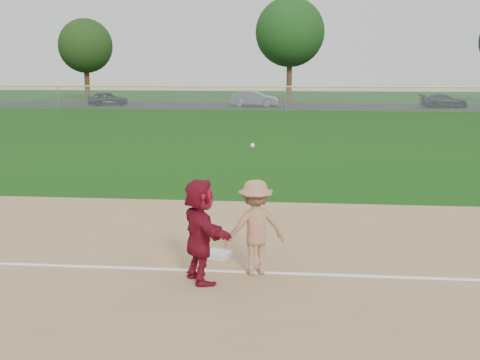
# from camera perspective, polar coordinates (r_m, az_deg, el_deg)

# --- Properties ---
(ground) EXTENTS (160.00, 160.00, 0.00)m
(ground) POSITION_cam_1_polar(r_m,az_deg,el_deg) (11.94, -0.73, -7.49)
(ground) COLOR #123F0C
(ground) RESTS_ON ground
(foul_line) EXTENTS (60.00, 0.10, 0.01)m
(foul_line) POSITION_cam_1_polar(r_m,az_deg,el_deg) (11.18, -1.21, -8.65)
(foul_line) COLOR white
(foul_line) RESTS_ON infield_dirt
(parking_asphalt) EXTENTS (120.00, 10.00, 0.01)m
(parking_asphalt) POSITION_cam_1_polar(r_m,az_deg,el_deg) (57.40, 4.53, 7.03)
(parking_asphalt) COLOR black
(parking_asphalt) RESTS_ON ground
(first_base) EXTENTS (0.57, 0.57, 0.10)m
(first_base) POSITION_cam_1_polar(r_m,az_deg,el_deg) (11.98, -2.09, -7.08)
(first_base) COLOR silver
(first_base) RESTS_ON infield_dirt
(base_runner) EXTENTS (1.31, 1.75, 1.84)m
(base_runner) POSITION_cam_1_polar(r_m,az_deg,el_deg) (10.45, -3.82, -4.81)
(base_runner) COLOR maroon
(base_runner) RESTS_ON infield_dirt
(car_left) EXTENTS (4.11, 2.86, 1.30)m
(car_left) POSITION_cam_1_polar(r_m,az_deg,el_deg) (59.35, -12.43, 7.57)
(car_left) COLOR black
(car_left) RESTS_ON parking_asphalt
(car_mid) EXTENTS (4.47, 1.77, 1.45)m
(car_mid) POSITION_cam_1_polar(r_m,az_deg,el_deg) (56.37, 1.40, 7.73)
(car_mid) COLOR #53565A
(car_mid) RESTS_ON parking_asphalt
(car_right) EXTENTS (4.35, 2.10, 1.22)m
(car_right) POSITION_cam_1_polar(r_m,az_deg,el_deg) (57.58, 18.75, 7.12)
(car_right) COLOR black
(car_right) RESTS_ON parking_asphalt
(first_base_play) EXTENTS (1.27, 1.00, 2.33)m
(first_base_play) POSITION_cam_1_polar(r_m,az_deg,el_deg) (10.84, 1.46, -4.50)
(first_base_play) COLOR gray
(first_base_play) RESTS_ON infield_dirt
(outfield_fence) EXTENTS (110.00, 0.12, 110.00)m
(outfield_fence) POSITION_cam_1_polar(r_m,az_deg,el_deg) (51.31, 4.41, 8.77)
(outfield_fence) COLOR #999EA0
(outfield_fence) RESTS_ON ground
(tree_1) EXTENTS (5.80, 5.80, 8.75)m
(tree_1) POSITION_cam_1_polar(r_m,az_deg,el_deg) (68.38, -14.45, 12.21)
(tree_1) COLOR #3B2115
(tree_1) RESTS_ON ground
(tree_2) EXTENTS (7.00, 7.00, 10.58)m
(tree_2) POSITION_cam_1_polar(r_m,az_deg,el_deg) (62.86, 4.75, 13.78)
(tree_2) COLOR #3C2A15
(tree_2) RESTS_ON ground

